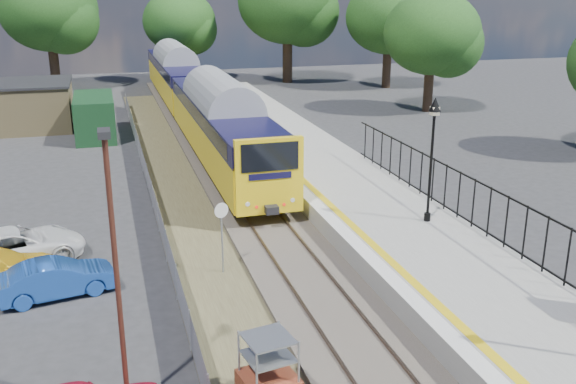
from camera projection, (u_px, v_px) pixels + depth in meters
name	position (u px, v px, depth m)	size (l,w,h in m)	color
ground	(353.00, 346.00, 17.19)	(120.00, 120.00, 0.00)	#2D2D30
track_bed	(253.00, 223.00, 25.88)	(5.90, 80.00, 0.29)	#473F38
platform	(377.00, 217.00, 25.47)	(5.00, 70.00, 0.90)	gray
platform_edge	(329.00, 211.00, 24.79)	(0.90, 70.00, 0.01)	silver
victorian_lamp_north	(433.00, 131.00, 22.76)	(0.44, 0.44, 4.60)	black
palisade_fence	(520.00, 229.00, 20.40)	(0.12, 26.00, 2.00)	black
wire_fence	(154.00, 201.00, 26.87)	(0.06, 52.00, 1.20)	#999EA3
outbuilding	(25.00, 108.00, 42.37)	(10.80, 10.10, 3.12)	#A18C5A
tree_line	(186.00, 18.00, 53.93)	(56.80, 43.80, 11.88)	#332319
train	(194.00, 93.00, 43.19)	(2.82, 40.83, 3.51)	yellow
brick_plinth	(269.00, 375.00, 14.32)	(1.38, 1.38, 1.91)	brown
speed_sign	(222.00, 227.00, 20.98)	(0.49, 0.20, 2.53)	#999EA3
carpark_lamp	(115.00, 259.00, 13.44)	(0.25, 0.50, 6.52)	#462117
car_blue	(57.00, 279.00, 19.80)	(1.25, 3.57, 1.18)	#1A46A0
car_white	(14.00, 247.00, 22.04)	(2.17, 4.70, 1.31)	white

